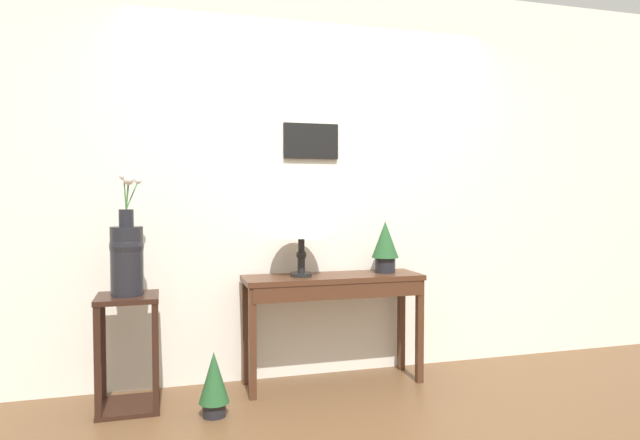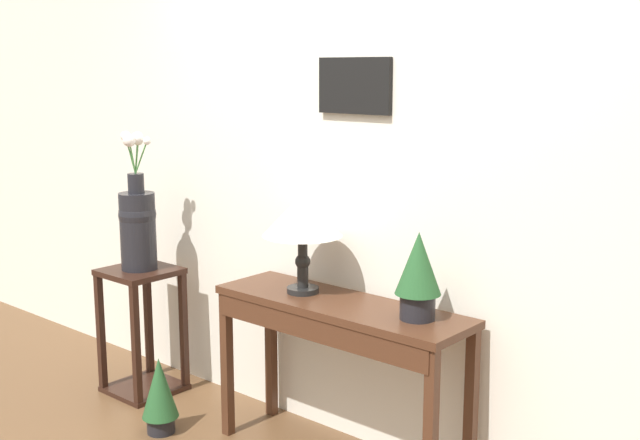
{
  "view_description": "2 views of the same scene",
  "coord_description": "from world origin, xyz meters",
  "px_view_note": "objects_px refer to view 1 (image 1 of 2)",
  "views": [
    {
      "loc": [
        -1.06,
        -2.51,
        1.28
      ],
      "look_at": [
        -0.04,
        1.03,
        1.12
      ],
      "focal_mm": 31.05,
      "sensor_mm": 36.0,
      "label": 1
    },
    {
      "loc": [
        2.16,
        -1.52,
        1.74
      ],
      "look_at": [
        -0.08,
        1.06,
        1.09
      ],
      "focal_mm": 44.67,
      "sensor_mm": 36.0,
      "label": 2
    }
  ],
  "objects_px": {
    "table_lamp": "(301,225)",
    "pedestal_stand_left": "(128,352)",
    "flower_vase_tall": "(127,252)",
    "console_table": "(334,292)",
    "potted_plant_floor": "(214,382)",
    "potted_plant_on_console": "(385,244)"
  },
  "relations": [
    {
      "from": "table_lamp",
      "to": "pedestal_stand_left",
      "type": "distance_m",
      "value": 1.32
    },
    {
      "from": "pedestal_stand_left",
      "to": "flower_vase_tall",
      "type": "bearing_deg",
      "value": -37.5
    },
    {
      "from": "console_table",
      "to": "table_lamp",
      "type": "distance_m",
      "value": 0.51
    },
    {
      "from": "table_lamp",
      "to": "potted_plant_floor",
      "type": "height_order",
      "value": "table_lamp"
    },
    {
      "from": "table_lamp",
      "to": "potted_plant_floor",
      "type": "xyz_separation_m",
      "value": [
        -0.61,
        -0.35,
        -0.88
      ]
    },
    {
      "from": "pedestal_stand_left",
      "to": "potted_plant_floor",
      "type": "xyz_separation_m",
      "value": [
        0.48,
        -0.26,
        -0.14
      ]
    },
    {
      "from": "flower_vase_tall",
      "to": "pedestal_stand_left",
      "type": "bearing_deg",
      "value": 142.5
    },
    {
      "from": "potted_plant_floor",
      "to": "potted_plant_on_console",
      "type": "bearing_deg",
      "value": 16.98
    },
    {
      "from": "console_table",
      "to": "pedestal_stand_left",
      "type": "height_order",
      "value": "console_table"
    },
    {
      "from": "potted_plant_on_console",
      "to": "potted_plant_floor",
      "type": "height_order",
      "value": "potted_plant_on_console"
    },
    {
      "from": "console_table",
      "to": "flower_vase_tall",
      "type": "height_order",
      "value": "flower_vase_tall"
    },
    {
      "from": "table_lamp",
      "to": "potted_plant_on_console",
      "type": "relative_size",
      "value": 1.25
    },
    {
      "from": "flower_vase_tall",
      "to": "potted_plant_floor",
      "type": "xyz_separation_m",
      "value": [
        0.48,
        -0.26,
        -0.74
      ]
    },
    {
      "from": "pedestal_stand_left",
      "to": "potted_plant_on_console",
      "type": "bearing_deg",
      "value": 3.65
    },
    {
      "from": "console_table",
      "to": "potted_plant_on_console",
      "type": "height_order",
      "value": "potted_plant_on_console"
    },
    {
      "from": "console_table",
      "to": "potted_plant_on_console",
      "type": "distance_m",
      "value": 0.5
    },
    {
      "from": "table_lamp",
      "to": "console_table",
      "type": "bearing_deg",
      "value": -5.87
    },
    {
      "from": "table_lamp",
      "to": "pedestal_stand_left",
      "type": "relative_size",
      "value": 0.65
    },
    {
      "from": "potted_plant_on_console",
      "to": "pedestal_stand_left",
      "type": "height_order",
      "value": "potted_plant_on_console"
    },
    {
      "from": "potted_plant_floor",
      "to": "flower_vase_tall",
      "type": "bearing_deg",
      "value": 151.31
    },
    {
      "from": "table_lamp",
      "to": "flower_vase_tall",
      "type": "bearing_deg",
      "value": -175.21
    },
    {
      "from": "pedestal_stand_left",
      "to": "flower_vase_tall",
      "type": "relative_size",
      "value": 0.94
    }
  ]
}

